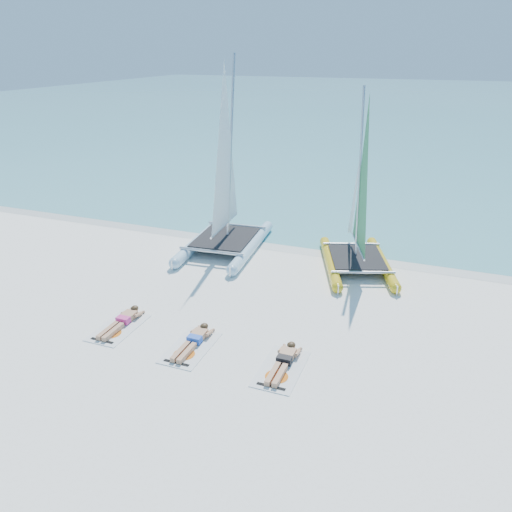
{
  "coord_description": "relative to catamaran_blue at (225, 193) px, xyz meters",
  "views": [
    {
      "loc": [
        5.28,
        -12.04,
        7.25
      ],
      "look_at": [
        0.21,
        1.2,
        1.29
      ],
      "focal_mm": 35.0,
      "sensor_mm": 36.0,
      "label": 1
    }
  ],
  "objects": [
    {
      "name": "sunbather_a",
      "position": [
        -0.32,
        -6.46,
        -2.06
      ],
      "size": [
        0.37,
        1.73,
        0.26
      ],
      "color": "tan",
      "rests_on": "towel_a"
    },
    {
      "name": "wet_sand_strip",
      "position": [
        2.3,
        0.99,
        -2.17
      ],
      "size": [
        140.0,
        1.4,
        0.01
      ],
      "primitive_type": "cube",
      "color": "beige",
      "rests_on": "ground"
    },
    {
      "name": "towel_c",
      "position": [
        4.53,
        -6.88,
        -2.17
      ],
      "size": [
        1.0,
        1.85,
        0.02
      ],
      "primitive_type": "cube",
      "color": "white",
      "rests_on": "ground"
    },
    {
      "name": "towel_a",
      "position": [
        -0.32,
        -6.65,
        -2.17
      ],
      "size": [
        1.0,
        1.85,
        0.02
      ],
      "primitive_type": "cube",
      "color": "white",
      "rests_on": "ground"
    },
    {
      "name": "sea",
      "position": [
        2.3,
        58.49,
        -2.17
      ],
      "size": [
        140.0,
        115.0,
        0.01
      ],
      "primitive_type": "cube",
      "color": "#79C4C9",
      "rests_on": "ground"
    },
    {
      "name": "catamaran_yellow",
      "position": [
        4.95,
        0.33,
        -0.2
      ],
      "size": [
        3.61,
        5.07,
        6.28
      ],
      "rotation": [
        0.0,
        0.0,
        0.34
      ],
      "color": "yellow",
      "rests_on": "ground"
    },
    {
      "name": "sunbather_b",
      "position": [
        2.03,
        -6.64,
        -2.06
      ],
      "size": [
        0.37,
        1.73,
        0.26
      ],
      "color": "tan",
      "rests_on": "towel_b"
    },
    {
      "name": "catamaran_blue",
      "position": [
        0.0,
        0.0,
        0.0
      ],
      "size": [
        3.0,
        5.55,
        7.3
      ],
      "rotation": [
        0.0,
        0.0,
        0.09
      ],
      "color": "#C0EAFD",
      "rests_on": "ground"
    },
    {
      "name": "sunbather_c",
      "position": [
        4.53,
        -6.68,
        -2.06
      ],
      "size": [
        0.37,
        1.73,
        0.26
      ],
      "color": "tan",
      "rests_on": "towel_c"
    },
    {
      "name": "ground",
      "position": [
        2.3,
        -4.51,
        -2.18
      ],
      "size": [
        140.0,
        140.0,
        0.0
      ],
      "primitive_type": "plane",
      "color": "white",
      "rests_on": "ground"
    },
    {
      "name": "towel_b",
      "position": [
        2.03,
        -6.84,
        -2.17
      ],
      "size": [
        1.0,
        1.85,
        0.02
      ],
      "primitive_type": "cube",
      "color": "white",
      "rests_on": "ground"
    }
  ]
}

